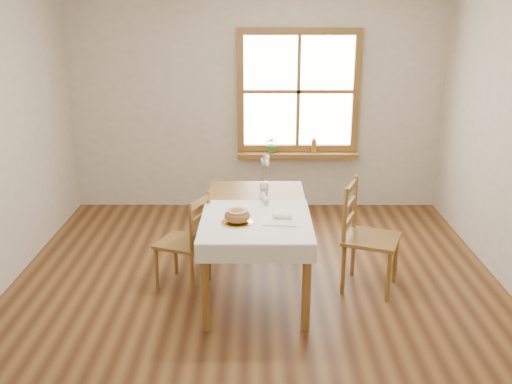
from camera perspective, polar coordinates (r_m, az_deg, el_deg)
ground at (r=5.01m, az=-0.01°, el=-10.93°), size 5.00×5.00×0.00m
room_walls at (r=4.43m, az=-0.01°, el=8.72°), size 4.60×5.10×2.65m
window at (r=6.93m, az=4.25°, el=10.00°), size 1.46×0.08×1.46m
window_sill at (r=7.01m, az=4.15°, el=3.76°), size 1.46×0.20×0.05m
dining_table at (r=5.00m, az=0.00°, el=-2.56°), size 0.90×1.60×0.75m
table_linen at (r=4.68m, az=-0.01°, el=-2.86°), size 0.91×0.99×0.01m
chair_left at (r=5.14m, az=-7.37°, el=-4.87°), size 0.54×0.53×0.87m
chair_right at (r=5.13m, az=11.50°, el=-4.46°), size 0.61×0.60×0.98m
bread_plate at (r=4.61m, az=-1.88°, el=-3.03°), size 0.31×0.31×0.01m
bread_loaf at (r=4.59m, az=-1.89°, el=-2.28°), size 0.21×0.21×0.12m
egg_napkin at (r=4.65m, az=2.40°, el=-2.86°), size 0.30×0.26×0.01m
eggs at (r=4.64m, az=2.40°, el=-2.51°), size 0.23×0.22×0.05m
salt_shaker at (r=4.98m, az=1.01°, el=-0.95°), size 0.06×0.06×0.09m
pepper_shaker at (r=5.06m, az=0.75°, el=-0.57°), size 0.05×0.05×0.10m
flower_vase at (r=5.38m, az=0.82°, el=0.46°), size 0.08×0.08×0.09m
lavender_bouquet at (r=5.33m, az=0.83°, el=2.33°), size 0.15×0.15×0.27m
potted_plant at (r=6.97m, az=1.65°, el=4.62°), size 0.20×0.22×0.16m
amber_bottle at (r=7.00m, az=5.81°, el=4.66°), size 0.06×0.06×0.18m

